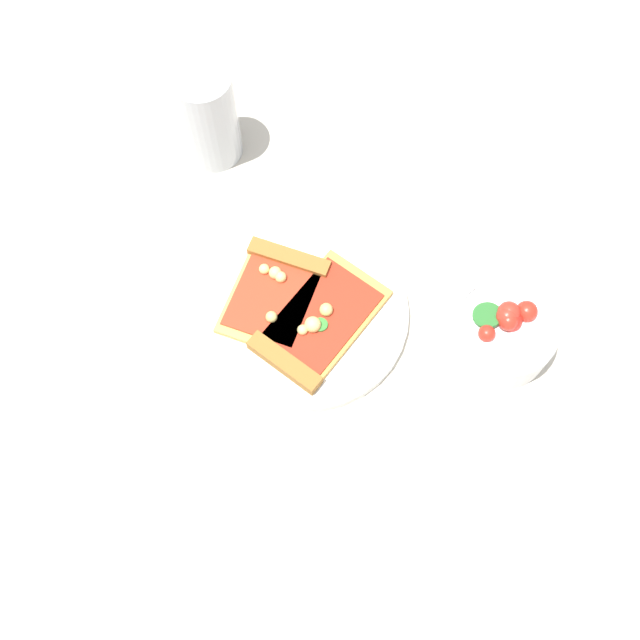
{
  "coord_description": "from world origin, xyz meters",
  "views": [
    {
      "loc": [
        0.02,
        0.33,
        0.79
      ],
      "look_at": [
        -0.04,
        0.01,
        0.03
      ],
      "focal_mm": 41.6,
      "sensor_mm": 36.0,
      "label": 1
    }
  ],
  "objects_px": {
    "pizza_slice_near": "(315,326)",
    "pizza_slice_far": "(276,289)",
    "salad_bowl": "(502,331)",
    "soda_glass": "(208,117)",
    "paper_napkin": "(271,564)",
    "plate": "(306,313)"
  },
  "relations": [
    {
      "from": "paper_napkin",
      "to": "pizza_slice_far",
      "type": "bearing_deg",
      "value": -99.59
    },
    {
      "from": "salad_bowl",
      "to": "paper_napkin",
      "type": "xyz_separation_m",
      "value": [
        0.29,
        0.2,
        -0.03
      ]
    },
    {
      "from": "paper_napkin",
      "to": "salad_bowl",
      "type": "bearing_deg",
      "value": -145.54
    },
    {
      "from": "pizza_slice_near",
      "to": "pizza_slice_far",
      "type": "relative_size",
      "value": 1.13
    },
    {
      "from": "soda_glass",
      "to": "paper_napkin",
      "type": "height_order",
      "value": "soda_glass"
    },
    {
      "from": "paper_napkin",
      "to": "soda_glass",
      "type": "bearing_deg",
      "value": -90.18
    },
    {
      "from": "plate",
      "to": "salad_bowl",
      "type": "distance_m",
      "value": 0.22
    },
    {
      "from": "plate",
      "to": "paper_napkin",
      "type": "bearing_deg",
      "value": 73.33
    },
    {
      "from": "pizza_slice_near",
      "to": "pizza_slice_far",
      "type": "distance_m",
      "value": 0.07
    },
    {
      "from": "pizza_slice_far",
      "to": "paper_napkin",
      "type": "relative_size",
      "value": 1.13
    },
    {
      "from": "paper_napkin",
      "to": "plate",
      "type": "bearing_deg",
      "value": -106.67
    },
    {
      "from": "plate",
      "to": "pizza_slice_near",
      "type": "bearing_deg",
      "value": 105.52
    },
    {
      "from": "plate",
      "to": "pizza_slice_near",
      "type": "height_order",
      "value": "pizza_slice_near"
    },
    {
      "from": "pizza_slice_far",
      "to": "salad_bowl",
      "type": "xyz_separation_m",
      "value": [
        -0.24,
        0.1,
        0.01
      ]
    },
    {
      "from": "plate",
      "to": "pizza_slice_far",
      "type": "relative_size",
      "value": 1.52
    },
    {
      "from": "pizza_slice_far",
      "to": "salad_bowl",
      "type": "distance_m",
      "value": 0.26
    },
    {
      "from": "plate",
      "to": "soda_glass",
      "type": "xyz_separation_m",
      "value": [
        0.08,
        -0.25,
        0.06
      ]
    },
    {
      "from": "pizza_slice_near",
      "to": "pizza_slice_far",
      "type": "xyz_separation_m",
      "value": [
        0.04,
        -0.05,
        0.0
      ]
    },
    {
      "from": "salad_bowl",
      "to": "paper_napkin",
      "type": "distance_m",
      "value": 0.35
    },
    {
      "from": "plate",
      "to": "pizza_slice_near",
      "type": "distance_m",
      "value": 0.03
    },
    {
      "from": "soda_glass",
      "to": "paper_napkin",
      "type": "xyz_separation_m",
      "value": [
        0.0,
        0.52,
        -0.06
      ]
    },
    {
      "from": "pizza_slice_near",
      "to": "pizza_slice_far",
      "type": "height_order",
      "value": "pizza_slice_near"
    }
  ]
}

